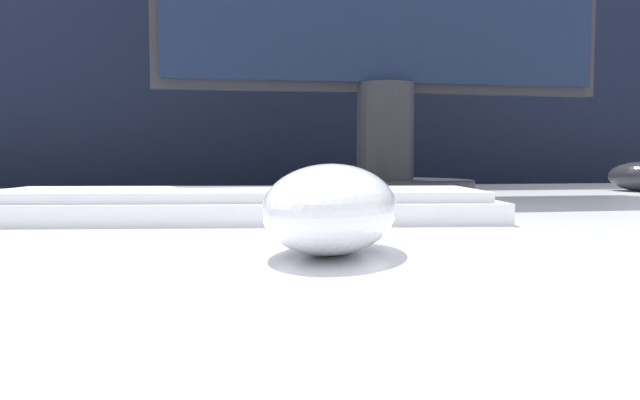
% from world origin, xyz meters
% --- Properties ---
extents(partition_panel, '(5.00, 0.03, 1.41)m').
position_xyz_m(partition_panel, '(0.00, 0.68, 0.71)').
color(partition_panel, black).
rests_on(partition_panel, ground_plane).
extents(computer_mouse_near, '(0.10, 0.13, 0.05)m').
position_xyz_m(computer_mouse_near, '(0.01, -0.22, 0.78)').
color(computer_mouse_near, white).
rests_on(computer_mouse_near, desk).
extents(keyboard, '(0.42, 0.18, 0.02)m').
position_xyz_m(keyboard, '(-0.03, -0.02, 0.77)').
color(keyboard, white).
rests_on(keyboard, desk).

